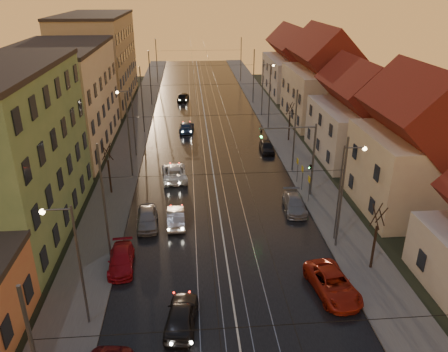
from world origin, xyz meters
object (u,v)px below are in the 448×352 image
object	(u,v)px
parked_right_0	(333,284)
parked_right_1	(295,204)
street_lamp_0	(73,256)
driving_car_3	(187,127)
street_lamp_3	(265,84)
driving_car_4	(183,97)
parked_left_2	(121,260)
street_lamp_1	(344,184)
driving_car_2	(174,172)
driving_car_0	(181,315)
driving_car_1	(176,217)
parked_left_3	(147,218)
street_lamp_2	(130,117)
traffic_light_mast	(303,151)
parked_right_2	(267,147)

from	to	relation	value
parked_right_0	parked_right_1	xyz separation A→B (m)	(0.17, 11.57, -0.06)
street_lamp_0	driving_car_3	world-z (taller)	street_lamp_0
street_lamp_3	driving_car_4	size ratio (longest dim) A/B	1.83
parked_right_1	parked_left_2	bearing A→B (deg)	-148.20
street_lamp_1	driving_car_2	xyz separation A→B (m)	(-13.26, 13.06, -4.15)
street_lamp_3	driving_car_3	size ratio (longest dim) A/B	1.76
driving_car_0	driving_car_1	distance (m)	12.13
driving_car_1	parked_right_0	size ratio (longest dim) A/B	0.80
driving_car_3	parked_left_2	bearing A→B (deg)	85.66
street_lamp_1	driving_car_0	bearing A→B (deg)	-145.19
driving_car_4	parked_left_3	distance (m)	43.19
driving_car_0	parked_right_0	bearing A→B (deg)	-159.79
driving_car_4	parked_left_2	distance (m)	49.09
driving_car_3	driving_car_1	bearing A→B (deg)	92.10
driving_car_4	parked_right_1	world-z (taller)	driving_car_4
street_lamp_0	street_lamp_2	bearing A→B (deg)	90.00
street_lamp_2	street_lamp_3	xyz separation A→B (m)	(18.21, 16.00, 0.00)
driving_car_3	parked_left_3	bearing A→B (deg)	86.79
street_lamp_1	driving_car_2	world-z (taller)	street_lamp_1
traffic_light_mast	driving_car_4	size ratio (longest dim) A/B	1.65
driving_car_0	parked_left_3	distance (m)	12.43
driving_car_1	parked_left_2	size ratio (longest dim) A/B	0.96
traffic_light_mast	parked_left_2	bearing A→B (deg)	-146.47
parked_left_3	parked_right_1	bearing A→B (deg)	3.85
parked_right_1	parked_right_2	bearing A→B (deg)	93.87
parked_right_0	parked_right_2	distance (m)	26.59
driving_car_4	parked_right_1	bearing A→B (deg)	111.39
street_lamp_1	driving_car_0	size ratio (longest dim) A/B	1.84
street_lamp_2	traffic_light_mast	distance (m)	20.89
parked_left_2	driving_car_3	bearing A→B (deg)	77.83
traffic_light_mast	parked_right_2	world-z (taller)	traffic_light_mast
parked_right_0	driving_car_3	bearing A→B (deg)	97.10
street_lamp_1	driving_car_4	world-z (taller)	street_lamp_1
street_lamp_3	parked_right_2	world-z (taller)	street_lamp_3
street_lamp_1	driving_car_1	distance (m)	14.03
street_lamp_2	parked_right_1	size ratio (longest dim) A/B	1.78
street_lamp_2	street_lamp_1	bearing A→B (deg)	-47.68
parked_right_2	driving_car_1	bearing A→B (deg)	-121.73
driving_car_0	driving_car_3	world-z (taller)	driving_car_0
street_lamp_0	parked_right_0	bearing A→B (deg)	5.91
driving_car_1	street_lamp_2	bearing A→B (deg)	-74.18
street_lamp_0	parked_right_0	xyz separation A→B (m)	(15.72, 1.63, -4.17)
parked_left_3	parked_right_2	xyz separation A→B (m)	(13.07, 16.74, -0.08)
driving_car_1	driving_car_2	size ratio (longest dim) A/B	0.78
street_lamp_2	parked_left_3	world-z (taller)	street_lamp_2
parked_right_2	traffic_light_mast	bearing A→B (deg)	-83.88
street_lamp_2	driving_car_4	distance (m)	27.50
parked_right_0	traffic_light_mast	bearing A→B (deg)	76.74
driving_car_0	street_lamp_0	bearing A→B (deg)	1.73
street_lamp_0	parked_right_0	world-z (taller)	street_lamp_0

